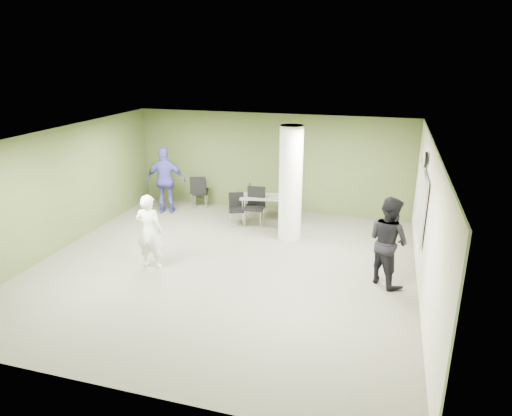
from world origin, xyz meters
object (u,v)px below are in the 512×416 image
(folding_table, at_px, (268,198))
(woman_white, at_px, (149,232))
(chair_back_left, at_px, (200,191))
(man_blue, at_px, (166,180))
(man_black, at_px, (388,241))

(folding_table, height_order, woman_white, woman_white)
(chair_back_left, distance_m, woman_white, 4.07)
(chair_back_left, distance_m, man_blue, 1.11)
(folding_table, bearing_deg, chair_back_left, 154.19)
(chair_back_left, bearing_deg, man_blue, 26.99)
(folding_table, bearing_deg, woman_white, -127.20)
(man_black, distance_m, man_blue, 6.69)
(chair_back_left, xyz_separation_m, woman_white, (0.56, -4.02, 0.32))
(chair_back_left, distance_m, man_black, 6.37)
(folding_table, relative_size, chair_back_left, 1.86)
(man_black, bearing_deg, chair_back_left, 12.00)
(folding_table, distance_m, chair_back_left, 2.29)
(man_blue, bearing_deg, chair_back_left, -151.82)
(folding_table, xyz_separation_m, woman_white, (-1.66, -3.45, 0.15))
(folding_table, relative_size, man_black, 0.88)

